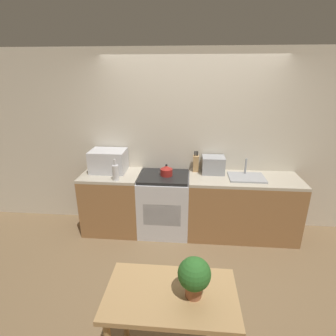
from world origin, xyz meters
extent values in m
plane|color=brown|center=(0.00, 0.00, 0.00)|extent=(16.00, 16.00, 0.00)
cube|color=beige|center=(0.00, 0.99, 1.30)|extent=(10.00, 0.06, 2.60)
cube|color=olive|center=(-1.13, 0.65, 0.43)|extent=(0.82, 0.62, 0.86)
cube|color=#B7AD99|center=(-1.13, 0.65, 0.88)|extent=(0.82, 0.62, 0.04)
cube|color=olive|center=(0.77, 0.65, 0.43)|extent=(1.54, 0.62, 0.86)
cube|color=#B7AD99|center=(0.77, 0.65, 0.88)|extent=(1.54, 0.62, 0.04)
cube|color=silver|center=(-0.36, 0.65, 0.43)|extent=(0.72, 0.62, 0.86)
cube|color=black|center=(-0.36, 0.65, 0.88)|extent=(0.69, 0.57, 0.04)
cube|color=black|center=(-0.36, 0.34, 0.43)|extent=(0.52, 0.02, 0.32)
cylinder|color=maroon|center=(-0.32, 0.65, 0.95)|extent=(0.17, 0.17, 0.10)
cone|color=maroon|center=(-0.32, 0.65, 1.02)|extent=(0.16, 0.16, 0.05)
sphere|color=black|center=(-0.32, 0.65, 1.05)|extent=(0.03, 0.03, 0.03)
cube|color=silver|center=(-1.18, 0.75, 1.06)|extent=(0.51, 0.38, 0.32)
cube|color=black|center=(-1.18, 0.57, 1.06)|extent=(0.44, 0.01, 0.26)
cylinder|color=silver|center=(-0.99, 0.43, 1.01)|extent=(0.09, 0.09, 0.21)
cylinder|color=silver|center=(-0.99, 0.43, 1.15)|extent=(0.03, 0.03, 0.08)
cube|color=tan|center=(0.09, 0.86, 1.02)|extent=(0.08, 0.10, 0.24)
cylinder|color=black|center=(0.07, 0.86, 1.17)|extent=(0.01, 0.01, 0.07)
cylinder|color=black|center=(0.09, 0.86, 1.17)|extent=(0.01, 0.01, 0.07)
cylinder|color=black|center=(0.11, 0.86, 1.17)|extent=(0.01, 0.01, 0.07)
cube|color=#999BA0|center=(0.34, 0.81, 1.02)|extent=(0.32, 0.26, 0.25)
cube|color=black|center=(0.34, 0.68, 1.02)|extent=(0.28, 0.01, 0.20)
cube|color=#999BA0|center=(0.79, 0.65, 0.91)|extent=(0.49, 0.37, 0.02)
cylinder|color=#999BA0|center=(0.79, 0.77, 1.03)|extent=(0.03, 0.03, 0.22)
cube|color=tan|center=(-0.11, -1.32, 0.75)|extent=(0.96, 0.56, 0.04)
cylinder|color=tan|center=(-0.53, -1.10, 0.37)|extent=(0.05, 0.05, 0.73)
cylinder|color=tan|center=(0.31, -1.10, 0.37)|extent=(0.05, 0.05, 0.73)
cylinder|color=#9E5B3D|center=(0.05, -1.33, 0.82)|extent=(0.12, 0.12, 0.10)
sphere|color=#2D6B28|center=(0.05, -1.33, 0.97)|extent=(0.23, 0.23, 0.23)
camera|label=1|loc=(-0.01, -2.78, 2.28)|focal=28.00mm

